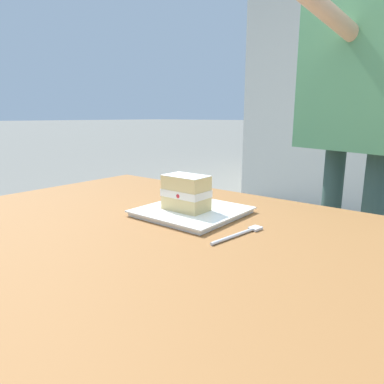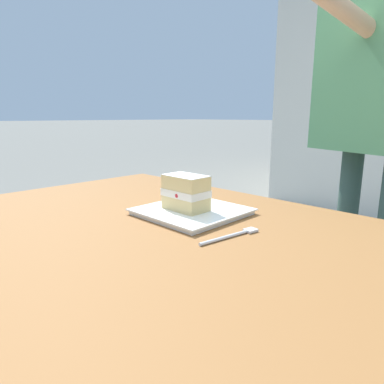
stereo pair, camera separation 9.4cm
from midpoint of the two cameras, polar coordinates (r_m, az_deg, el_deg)
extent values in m
cylinder|color=brown|center=(1.68, -6.69, -10.16)|extent=(0.07, 0.07, 0.67)
cube|color=brown|center=(0.86, -3.45, -7.22)|extent=(1.35, 0.95, 0.04)
cube|color=white|center=(0.96, 2.82, -3.45)|extent=(0.25, 0.25, 0.01)
cube|color=white|center=(0.96, 2.83, -2.99)|extent=(0.26, 0.26, 0.00)
cube|color=#E0C17A|center=(0.94, 1.82, -1.88)|extent=(0.12, 0.08, 0.04)
cube|color=white|center=(0.94, 1.83, -0.16)|extent=(0.12, 0.08, 0.02)
sphere|color=red|center=(0.98, 2.06, 0.54)|extent=(0.01, 0.01, 0.01)
sphere|color=red|center=(0.97, 2.85, 0.25)|extent=(0.01, 0.01, 0.01)
sphere|color=red|center=(0.91, 0.54, -0.64)|extent=(0.01, 0.01, 0.01)
cube|color=#E0C17A|center=(0.93, 1.85, 1.57)|extent=(0.12, 0.08, 0.04)
cube|color=white|center=(0.93, 1.85, 2.76)|extent=(0.12, 0.07, 0.00)
cylinder|color=silver|center=(0.78, 8.91, -7.64)|extent=(0.03, 0.14, 0.01)
cube|color=silver|center=(0.84, 13.01, -6.32)|extent=(0.03, 0.03, 0.01)
cylinder|color=#334B43|center=(1.56, 25.64, -9.49)|extent=(0.08, 0.08, 0.86)
cylinder|color=#334B43|center=(1.46, 31.04, -11.54)|extent=(0.08, 0.08, 0.86)
cylinder|color=#DBA884|center=(1.25, 25.05, 26.82)|extent=(0.23, 0.48, 0.22)
camera|label=1|loc=(0.05, -87.14, 0.64)|focal=31.82mm
camera|label=2|loc=(0.05, 92.86, -0.64)|focal=31.82mm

